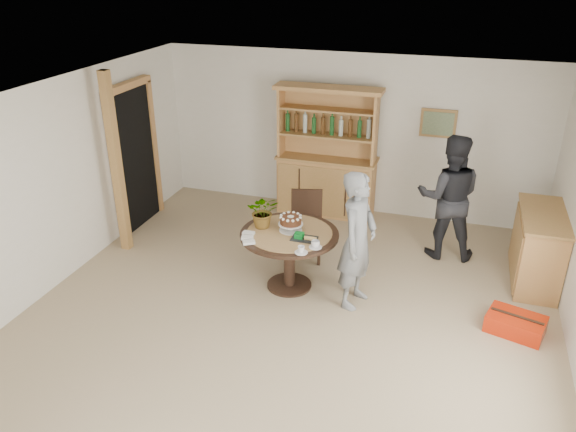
# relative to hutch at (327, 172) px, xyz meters

# --- Properties ---
(ground) EXTENTS (7.00, 7.00, 0.00)m
(ground) POSITION_rel_hutch_xyz_m (0.30, -3.24, -0.69)
(ground) COLOR tan
(ground) RESTS_ON ground
(room_shell) EXTENTS (6.04, 7.04, 2.52)m
(room_shell) POSITION_rel_hutch_xyz_m (0.30, -3.23, 1.05)
(room_shell) COLOR white
(room_shell) RESTS_ON ground
(doorway) EXTENTS (0.13, 1.10, 2.18)m
(doorway) POSITION_rel_hutch_xyz_m (-2.63, -1.24, 0.42)
(doorway) COLOR black
(doorway) RESTS_ON ground
(pine_post) EXTENTS (0.12, 0.12, 2.50)m
(pine_post) POSITION_rel_hutch_xyz_m (-2.40, -2.04, 0.56)
(pine_post) COLOR #AF7849
(pine_post) RESTS_ON ground
(hutch) EXTENTS (1.62, 0.54, 2.04)m
(hutch) POSITION_rel_hutch_xyz_m (0.00, 0.00, 0.00)
(hutch) COLOR tan
(hutch) RESTS_ON ground
(sideboard) EXTENTS (0.54, 1.26, 0.94)m
(sideboard) POSITION_rel_hutch_xyz_m (3.04, -1.24, -0.22)
(sideboard) COLOR tan
(sideboard) RESTS_ON ground
(dining_table) EXTENTS (1.20, 1.20, 0.76)m
(dining_table) POSITION_rel_hutch_xyz_m (0.11, -2.32, -0.08)
(dining_table) COLOR black
(dining_table) RESTS_ON ground
(dining_chair) EXTENTS (0.51, 0.51, 0.95)m
(dining_chair) POSITION_rel_hutch_xyz_m (0.09, -1.49, -0.15)
(dining_chair) COLOR black
(dining_chair) RESTS_ON ground
(birthday_cake) EXTENTS (0.30, 0.30, 0.20)m
(birthday_cake) POSITION_rel_hutch_xyz_m (0.11, -2.27, 0.19)
(birthday_cake) COLOR white
(birthday_cake) RESTS_ON dining_table
(flower_vase) EXTENTS (0.47, 0.44, 0.42)m
(flower_vase) POSITION_rel_hutch_xyz_m (-0.24, -2.27, 0.28)
(flower_vase) COLOR #3F7233
(flower_vase) RESTS_ON dining_table
(gift_tray) EXTENTS (0.30, 0.20, 0.08)m
(gift_tray) POSITION_rel_hutch_xyz_m (0.33, -2.44, 0.10)
(gift_tray) COLOR black
(gift_tray) RESTS_ON dining_table
(coffee_cup_a) EXTENTS (0.15, 0.15, 0.09)m
(coffee_cup_a) POSITION_rel_hutch_xyz_m (0.51, -2.60, 0.11)
(coffee_cup_a) COLOR silver
(coffee_cup_a) RESTS_ON dining_table
(coffee_cup_b) EXTENTS (0.15, 0.15, 0.08)m
(coffee_cup_b) POSITION_rel_hutch_xyz_m (0.39, -2.77, 0.11)
(coffee_cup_b) COLOR silver
(coffee_cup_b) RESTS_ON dining_table
(napkins) EXTENTS (0.24, 0.33, 0.03)m
(napkins) POSITION_rel_hutch_xyz_m (-0.30, -2.63, 0.09)
(napkins) COLOR white
(napkins) RESTS_ON dining_table
(teen_boy) EXTENTS (0.52, 0.68, 1.66)m
(teen_boy) POSITION_rel_hutch_xyz_m (0.96, -2.42, 0.14)
(teen_boy) COLOR slate
(teen_boy) RESTS_ON ground
(adult_person) EXTENTS (0.90, 0.73, 1.73)m
(adult_person) POSITION_rel_hutch_xyz_m (1.89, -0.88, 0.17)
(adult_person) COLOR black
(adult_person) RESTS_ON ground
(red_suitcase) EXTENTS (0.69, 0.55, 0.21)m
(red_suitcase) POSITION_rel_hutch_xyz_m (2.78, -2.46, -0.59)
(red_suitcase) COLOR red
(red_suitcase) RESTS_ON ground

